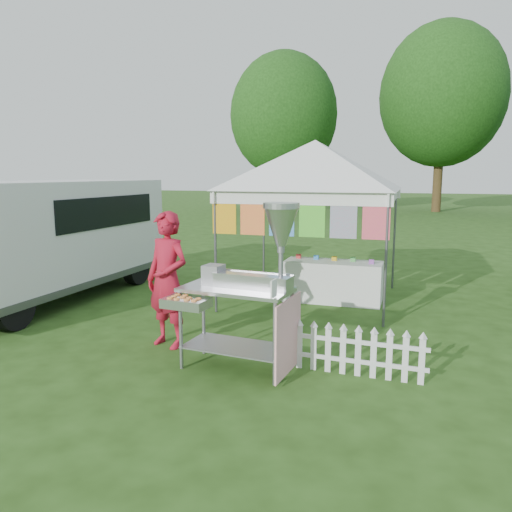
% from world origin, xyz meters
% --- Properties ---
extents(ground, '(120.00, 120.00, 0.00)m').
position_xyz_m(ground, '(0.00, 0.00, 0.00)').
color(ground, '#254313').
rests_on(ground, ground).
extents(canopy_main, '(4.24, 4.24, 3.45)m').
position_xyz_m(canopy_main, '(0.00, 3.49, 2.99)').
color(canopy_main, '#59595E').
rests_on(canopy_main, ground).
extents(tree_left, '(6.40, 6.40, 9.53)m').
position_xyz_m(tree_left, '(-6.00, 24.00, 5.83)').
color(tree_left, '#3D2E16').
rests_on(tree_left, ground).
extents(tree_mid, '(7.60, 7.60, 11.52)m').
position_xyz_m(tree_mid, '(3.00, 28.00, 7.14)').
color(tree_mid, '#3D2E16').
rests_on(tree_mid, ground).
extents(donut_cart, '(1.56, 0.97, 2.06)m').
position_xyz_m(donut_cart, '(0.01, -0.25, 1.21)').
color(donut_cart, gray).
rests_on(donut_cart, ground).
extents(vendor, '(0.79, 0.63, 1.89)m').
position_xyz_m(vendor, '(-1.39, 0.28, 0.94)').
color(vendor, '#AC152A').
rests_on(vendor, ground).
extents(cargo_van, '(2.30, 5.47, 2.25)m').
position_xyz_m(cargo_van, '(-4.90, 2.05, 1.21)').
color(cargo_van, silver).
rests_on(cargo_van, ground).
extents(picket_fence, '(1.80, 0.11, 0.56)m').
position_xyz_m(picket_fence, '(1.17, -0.00, 0.29)').
color(picket_fence, silver).
rests_on(picket_fence, ground).
extents(display_table, '(1.80, 0.70, 0.77)m').
position_xyz_m(display_table, '(0.40, 3.43, 0.38)').
color(display_table, white).
rests_on(display_table, ground).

